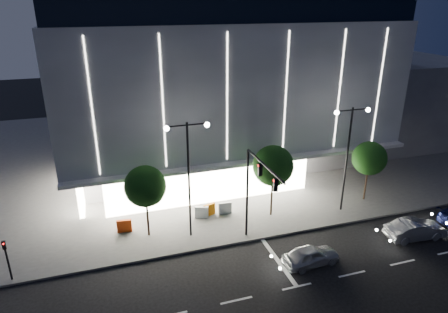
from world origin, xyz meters
TOP-DOWN VIEW (x-y plane):
  - ground at (0.00, 0.00)m, footprint 160.00×160.00m
  - sidewalk_museum at (5.00, 24.00)m, footprint 70.00×40.00m
  - museum at (2.98, 22.31)m, footprint 30.00×25.80m
  - annex_building at (26.00, 24.00)m, footprint 16.00×20.00m
  - traffic_mast at (1.00, 3.34)m, footprint 0.33×5.89m
  - street_lamp_west at (-3.00, 6.00)m, footprint 3.16×0.36m
  - street_lamp_east at (10.00, 6.00)m, footprint 3.16×0.36m
  - ped_signal_far at (-15.00, 4.50)m, footprint 0.22×0.24m
  - tree_left at (-5.97, 7.02)m, footprint 3.02×3.02m
  - tree_mid at (4.03, 7.02)m, footprint 3.25×3.25m
  - tree_right at (13.03, 7.02)m, footprint 2.91×2.91m
  - car_lead at (3.92, 0.29)m, footprint 4.08×1.90m
  - car_second at (12.90, 0.72)m, footprint 4.63×1.90m
  - barrier_a at (-7.70, 8.00)m, footprint 1.12×0.39m
  - barrier_b at (-1.56, 8.26)m, footprint 1.12×0.60m
  - barrier_c at (-0.89, 8.44)m, footprint 1.12×0.61m
  - barrier_d at (0.45, 8.34)m, footprint 1.12×0.36m

SIDE VIEW (x-z plane):
  - ground at x=0.00m, z-range 0.00..0.00m
  - sidewalk_museum at x=5.00m, z-range 0.00..0.15m
  - barrier_a at x=-7.70m, z-range 0.15..1.15m
  - barrier_b at x=-1.56m, z-range 0.15..1.15m
  - barrier_c at x=-0.89m, z-range 0.15..1.15m
  - barrier_d at x=0.45m, z-range 0.15..1.15m
  - car_lead at x=3.92m, z-range 0.00..1.35m
  - car_second at x=12.90m, z-range 0.00..1.49m
  - ped_signal_far at x=-15.00m, z-range 0.39..3.39m
  - tree_right at x=13.03m, z-range 1.13..6.64m
  - tree_left at x=-5.97m, z-range 1.17..6.90m
  - tree_mid at x=4.03m, z-range 1.26..7.41m
  - annex_building at x=26.00m, z-range 0.00..10.00m
  - traffic_mast at x=1.00m, z-range 1.49..8.56m
  - street_lamp_west at x=-3.00m, z-range 1.46..10.46m
  - street_lamp_east at x=10.00m, z-range 1.46..10.46m
  - museum at x=2.98m, z-range 0.27..18.27m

